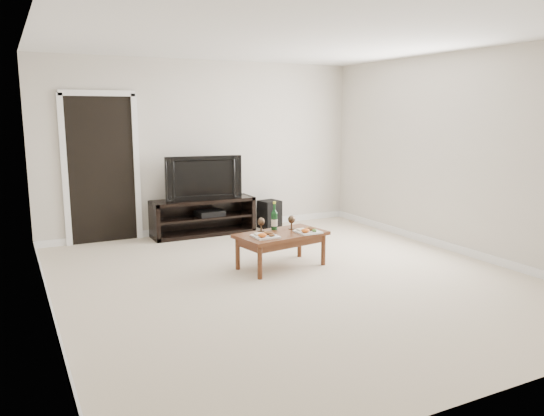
{
  "coord_description": "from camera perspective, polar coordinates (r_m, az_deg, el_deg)",
  "views": [
    {
      "loc": [
        -2.78,
        -4.96,
        1.85
      ],
      "look_at": [
        0.06,
        0.61,
        0.7
      ],
      "focal_mm": 35.0,
      "sensor_mm": 36.0,
      "label": 1
    }
  ],
  "objects": [
    {
      "name": "media_console",
      "position": [
        8.06,
        -7.41,
        -0.95
      ],
      "size": [
        1.55,
        0.45,
        0.55
      ],
      "primitive_type": "cube",
      "color": "black",
      "rests_on": "ground"
    },
    {
      "name": "doorway",
      "position": [
        7.84,
        -17.87,
        3.86
      ],
      "size": [
        0.9,
        0.02,
        2.05
      ],
      "primitive_type": "cube",
      "color": "black",
      "rests_on": "ground"
    },
    {
      "name": "back_wall",
      "position": [
        8.24,
        -7.26,
        6.49
      ],
      "size": [
        5.0,
        0.04,
        2.6
      ],
      "primitive_type": "cube",
      "color": "beige",
      "rests_on": "ground"
    },
    {
      "name": "goblet_left",
      "position": [
        6.37,
        -1.18,
        -1.78
      ],
      "size": [
        0.09,
        0.09,
        0.17
      ],
      "primitive_type": null,
      "color": "#3D2F21",
      "rests_on": "coffee_table"
    },
    {
      "name": "goblet_right",
      "position": [
        6.5,
        2.11,
        -1.54
      ],
      "size": [
        0.09,
        0.09,
        0.17
      ],
      "primitive_type": null,
      "color": "#3D2F21",
      "rests_on": "coffee_table"
    },
    {
      "name": "subwoofer",
      "position": [
        8.48,
        -0.27,
        -0.67
      ],
      "size": [
        0.34,
        0.34,
        0.44
      ],
      "primitive_type": "cube",
      "rotation": [
        0.0,
        0.0,
        0.17
      ],
      "color": "black",
      "rests_on": "ground"
    },
    {
      "name": "wine_bottle",
      "position": [
        6.45,
        0.26,
        -0.82
      ],
      "size": [
        0.07,
        0.07,
        0.35
      ],
      "primitive_type": "cylinder",
      "color": "#103C19",
      "rests_on": "coffee_table"
    },
    {
      "name": "ceiling",
      "position": [
        5.74,
        2.33,
        18.12
      ],
      "size": [
        5.0,
        5.5,
        0.04
      ],
      "primitive_type": "cube",
      "color": "white",
      "rests_on": "back_wall"
    },
    {
      "name": "av_receiver",
      "position": [
        8.08,
        -6.74,
        -0.55
      ],
      "size": [
        0.43,
        0.34,
        0.08
      ],
      "primitive_type": "cube",
      "rotation": [
        0.0,
        0.0,
        0.1
      ],
      "color": "black",
      "rests_on": "media_console"
    },
    {
      "name": "plate_left",
      "position": [
        6.09,
        -0.73,
        -2.84
      ],
      "size": [
        0.27,
        0.27,
        0.07
      ],
      "primitive_type": "cube",
      "color": "white",
      "rests_on": "coffee_table"
    },
    {
      "name": "plate_right",
      "position": [
        6.33,
        3.87,
        -2.34
      ],
      "size": [
        0.27,
        0.27,
        0.07
      ],
      "primitive_type": "cube",
      "color": "white",
      "rests_on": "coffee_table"
    },
    {
      "name": "coffee_table",
      "position": [
        6.35,
        0.98,
        -4.55
      ],
      "size": [
        1.14,
        0.74,
        0.42
      ],
      "primitive_type": "cube",
      "rotation": [
        0.0,
        0.0,
        0.16
      ],
      "color": "#532E17",
      "rests_on": "ground"
    },
    {
      "name": "television",
      "position": [
        7.97,
        -7.51,
        3.3
      ],
      "size": [
        1.14,
        0.3,
        0.65
      ],
      "primitive_type": "imported",
      "rotation": [
        0.0,
        0.0,
        -0.14
      ],
      "color": "black",
      "rests_on": "media_console"
    },
    {
      "name": "floor",
      "position": [
        5.98,
        2.15,
        -7.61
      ],
      "size": [
        5.5,
        5.5,
        0.0
      ],
      "primitive_type": "plane",
      "color": "beige",
      "rests_on": "ground"
    }
  ]
}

